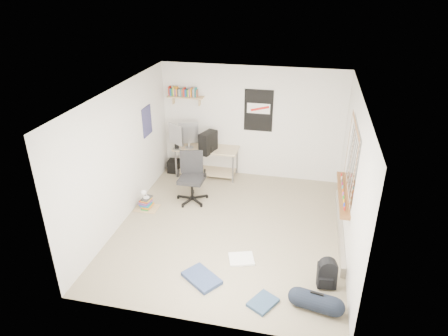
% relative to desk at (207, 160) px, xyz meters
% --- Properties ---
extents(floor, '(4.00, 4.50, 0.01)m').
position_rel_desk_xyz_m(floor, '(0.96, -2.00, -0.37)').
color(floor, gray).
rests_on(floor, ground).
extents(ceiling, '(4.00, 4.50, 0.01)m').
position_rel_desk_xyz_m(ceiling, '(0.96, -2.00, 2.14)').
color(ceiling, white).
rests_on(ceiling, ground).
extents(back_wall, '(4.00, 0.01, 2.50)m').
position_rel_desk_xyz_m(back_wall, '(0.96, 0.25, 0.89)').
color(back_wall, silver).
rests_on(back_wall, ground).
extents(left_wall, '(0.01, 4.50, 2.50)m').
position_rel_desk_xyz_m(left_wall, '(-1.05, -2.00, 0.89)').
color(left_wall, silver).
rests_on(left_wall, ground).
extents(right_wall, '(0.01, 4.50, 2.50)m').
position_rel_desk_xyz_m(right_wall, '(2.96, -2.00, 0.89)').
color(right_wall, silver).
rests_on(right_wall, ground).
extents(desk, '(1.55, 1.01, 0.65)m').
position_rel_desk_xyz_m(desk, '(0.00, 0.00, 0.00)').
color(desk, tan).
rests_on(desk, floor).
extents(monitor_left, '(0.41, 0.29, 0.46)m').
position_rel_desk_xyz_m(monitor_left, '(-0.62, -0.25, 0.52)').
color(monitor_left, '#ADACB2').
rests_on(monitor_left, desk).
extents(monitor_right, '(0.44, 0.26, 0.47)m').
position_rel_desk_xyz_m(monitor_right, '(-0.37, -0.12, 0.52)').
color(monitor_right, '#B9BABF').
rests_on(monitor_right, desk).
extents(pc_tower, '(0.35, 0.50, 0.48)m').
position_rel_desk_xyz_m(pc_tower, '(0.09, -0.20, 0.53)').
color(pc_tower, black).
rests_on(pc_tower, desk).
extents(keyboard, '(0.46, 0.25, 0.02)m').
position_rel_desk_xyz_m(keyboard, '(-0.33, -0.25, 0.30)').
color(keyboard, black).
rests_on(keyboard, desk).
extents(speaker_left, '(0.10, 0.10, 0.17)m').
position_rel_desk_xyz_m(speaker_left, '(-0.62, -0.25, 0.37)').
color(speaker_left, black).
rests_on(speaker_left, desk).
extents(speaker_right, '(0.11, 0.11, 0.18)m').
position_rel_desk_xyz_m(speaker_right, '(0.16, -0.25, 0.38)').
color(speaker_right, black).
rests_on(speaker_right, desk).
extents(office_chair, '(0.82, 0.82, 1.03)m').
position_rel_desk_xyz_m(office_chair, '(0.01, -1.21, 0.12)').
color(office_chair, black).
rests_on(office_chair, floor).
extents(wall_shelf, '(0.80, 0.22, 0.24)m').
position_rel_desk_xyz_m(wall_shelf, '(-0.49, 0.14, 1.42)').
color(wall_shelf, tan).
rests_on(wall_shelf, back_wall).
extents(poster_back_wall, '(0.62, 0.03, 0.92)m').
position_rel_desk_xyz_m(poster_back_wall, '(1.11, 0.23, 1.19)').
color(poster_back_wall, black).
rests_on(poster_back_wall, back_wall).
extents(poster_left_wall, '(0.02, 0.42, 0.60)m').
position_rel_desk_xyz_m(poster_left_wall, '(-1.03, -0.80, 1.14)').
color(poster_left_wall, navy).
rests_on(poster_left_wall, left_wall).
extents(window, '(0.10, 1.50, 1.26)m').
position_rel_desk_xyz_m(window, '(2.91, -1.70, 1.08)').
color(window, brown).
rests_on(window, right_wall).
extents(baseboard_heater, '(0.08, 2.50, 0.18)m').
position_rel_desk_xyz_m(baseboard_heater, '(2.91, -1.70, -0.28)').
color(baseboard_heater, '#B7B2A8').
rests_on(baseboard_heater, floor).
extents(backpack, '(0.30, 0.26, 0.37)m').
position_rel_desk_xyz_m(backpack, '(2.66, -3.18, -0.16)').
color(backpack, black).
rests_on(backpack, floor).
extents(duffel_bag, '(0.31, 0.31, 0.53)m').
position_rel_desk_xyz_m(duffel_bag, '(2.52, -3.68, -0.22)').
color(duffel_bag, black).
rests_on(duffel_bag, floor).
extents(tshirt, '(0.48, 0.44, 0.04)m').
position_rel_desk_xyz_m(tshirt, '(1.33, -2.86, -0.34)').
color(tshirt, white).
rests_on(tshirt, floor).
extents(jeans_a, '(0.68, 0.64, 0.06)m').
position_rel_desk_xyz_m(jeans_a, '(0.82, -3.45, -0.33)').
color(jeans_a, navy).
rests_on(jeans_a, floor).
extents(jeans_b, '(0.46, 0.50, 0.05)m').
position_rel_desk_xyz_m(jeans_b, '(1.80, -3.74, -0.34)').
color(jeans_b, navy).
rests_on(jeans_b, floor).
extents(book_stack, '(0.48, 0.42, 0.30)m').
position_rel_desk_xyz_m(book_stack, '(-0.79, -1.70, -0.21)').
color(book_stack, brown).
rests_on(book_stack, floor).
extents(desk_lamp, '(0.15, 0.21, 0.19)m').
position_rel_desk_xyz_m(desk_lamp, '(-0.77, -1.72, 0.02)').
color(desk_lamp, white).
rests_on(desk_lamp, book_stack).
extents(subwoofer, '(0.28, 0.28, 0.30)m').
position_rel_desk_xyz_m(subwoofer, '(-0.79, -0.01, -0.22)').
color(subwoofer, black).
rests_on(subwoofer, floor).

